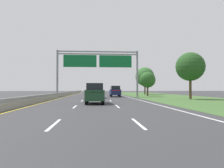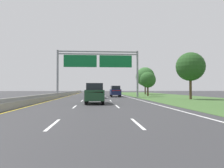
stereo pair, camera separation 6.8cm
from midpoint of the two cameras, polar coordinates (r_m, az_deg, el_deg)
The scene contains 12 objects.
ground_plane at distance 33.87m, azimuth -4.20°, elevation -3.91°, with size 220.00×220.00×0.00m, color #333335.
lane_striping at distance 33.41m, azimuth -4.20°, elevation -3.94°, with size 11.96×106.00×0.01m.
grass_verge_right at distance 36.63m, azimuth 18.23°, elevation -3.63°, with size 14.00×110.00×0.02m, color #3D602D.
median_barrier_concrete at distance 34.49m, azimuth -15.25°, elevation -3.23°, with size 0.60×110.00×0.85m.
overhead_sign_gantry at distance 38.97m, azimuth -3.74°, elevation 5.54°, with size 15.06×0.42×8.62m.
pickup_truck_silver at distance 35.12m, azimuth -4.32°, elevation -2.06°, with size 2.12×5.44×2.20m.
car_darkgreen_centre_lane_suv at distance 22.08m, azimuth -4.64°, elevation -2.47°, with size 1.91×4.70×2.11m.
car_navy_right_lane_suv at distance 40.77m, azimuth 0.93°, elevation -1.92°, with size 1.92×4.71×2.11m.
car_blue_centre_lane_sedan at distance 51.01m, azimuth -4.27°, elevation -2.10°, with size 1.92×4.44×1.57m.
roadside_tree_mid at distance 33.00m, azimuth 20.52°, elevation 4.40°, with size 4.20×4.20×6.89m.
roadside_tree_far at distance 45.05m, azimuth 9.71°, elevation 1.13°, with size 3.36×3.36×5.14m.
roadside_tree_distant at distance 58.48m, azimuth 9.01°, elevation 1.98°, with size 5.14×5.14×7.45m.
Camera 2 is at (0.03, 1.16, 1.56)m, focal length 33.74 mm.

